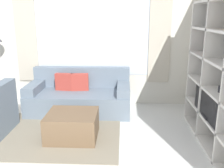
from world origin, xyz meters
The scene contains 4 objects.
wall_back centered at (0.00, 3.41, 1.36)m, with size 5.62×0.11×2.70m.
area_rug centered at (-0.75, 1.83, 0.01)m, with size 2.70×1.68×0.01m, color gray.
couch_main centered at (-0.22, 2.91, 0.30)m, with size 1.99×0.95×0.83m.
ottoman centered at (-0.14, 1.72, 0.21)m, with size 0.77×0.68×0.42m.
Camera 1 is at (0.64, -1.83, 1.86)m, focal length 40.00 mm.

